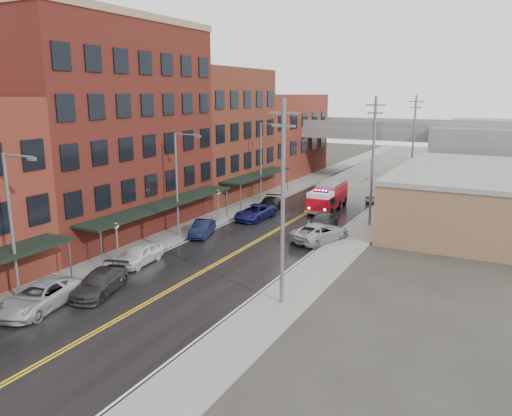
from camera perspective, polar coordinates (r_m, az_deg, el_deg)
The scene contains 32 objects.
road at distance 45.94m, azimuth 2.50°, elevation -2.45°, with size 11.00×160.00×0.02m, color black.
sidewalk_left at distance 49.32m, azimuth -5.22°, elevation -1.33°, with size 3.00×160.00×0.15m, color slate.
sidewalk_right at distance 43.49m, azimuth 11.27°, elevation -3.50°, with size 3.00×160.00×0.15m, color slate.
curb_left at distance 48.47m, azimuth -3.58°, elevation -1.56°, with size 0.30×160.00×0.15m, color gray.
curb_right at distance 43.95m, azimuth 9.21°, elevation -3.25°, with size 0.30×160.00×0.15m, color gray.
brick_building_b at distance 46.10m, azimuth -16.60°, elevation 8.44°, with size 9.00×20.00×18.00m, color #4E1714.
brick_building_c at distance 60.05m, azimuth -4.83°, elevation 8.44°, with size 9.00×15.00×15.00m, color #5E261C.
brick_building_far at distance 75.53m, azimuth 2.32°, elevation 8.27°, with size 9.00×20.00×12.00m, color maroon.
tan_building at distance 51.22m, azimuth 23.97°, elevation 0.91°, with size 14.00×22.00×5.00m, color #7F6144.
right_far_block at distance 80.64m, azimuth 26.93°, elevation 5.75°, with size 18.00×30.00×8.00m, color slate.
awning_1 at distance 43.19m, azimuth -10.50°, elevation 0.41°, with size 2.60×18.00×3.09m.
awning_2 at distance 57.74m, azimuth 0.16°, elevation 3.79°, with size 2.60×13.00×3.09m.
globe_lamp_1 at distance 37.51m, azimuth -15.66°, elevation -2.86°, with size 0.44×0.44×3.12m.
globe_lamp_2 at distance 48.34m, azimuth -4.38°, elevation 1.11°, with size 0.44×0.44×3.12m.
street_lamp_0 at distance 31.78m, azimuth -25.97°, elevation -1.19°, with size 2.64×0.22×9.00m.
street_lamp_1 at distance 43.00m, azimuth -8.81°, elevation 3.40°, with size 2.64×0.22×9.00m.
street_lamp_2 at distance 56.56m, azimuth 0.78°, elevation 5.84°, with size 2.64×0.22×9.00m.
utility_pole_0 at distance 28.27m, azimuth 3.08°, elevation 0.84°, with size 1.80×0.24×12.00m.
utility_pole_1 at distance 46.99m, azimuth 13.21°, elevation 5.40°, with size 1.80×0.24×12.00m.
utility_pole_2 at distance 66.46m, azimuth 17.54°, elevation 7.29°, with size 1.80×0.24×12.00m.
overpass at distance 74.81m, azimuth 13.00°, elevation 7.89°, with size 40.00×10.00×7.50m.
fire_truck at distance 53.74m, azimuth 8.19°, elevation 1.35°, with size 3.39×7.75×2.78m.
parked_car_left_2 at distance 31.86m, azimuth -23.53°, elevation -9.27°, with size 2.55×5.53×1.54m, color #A9ABB2.
parked_car_left_3 at distance 32.94m, azimuth -17.44°, elevation -8.13°, with size 2.01×4.94×1.43m, color #28282A.
parked_car_left_4 at distance 37.63m, azimuth -13.11°, elevation -5.19°, with size 1.71×4.24×1.45m, color silver.
parked_car_left_5 at distance 43.95m, azimuth -6.15°, elevation -2.33°, with size 1.44×4.13×1.36m, color black.
parked_car_left_6 at distance 49.35m, azimuth -0.13°, elevation -0.49°, with size 2.40×5.20×1.44m, color #151650.
parked_car_left_7 at distance 52.76m, azimuth 1.51°, elevation 0.38°, with size 2.00×4.92×1.43m, color black.
parked_car_right_0 at distance 42.38m, azimuth 7.33°, elevation -2.78°, with size 2.65×5.74×1.60m, color #989B9F.
parked_car_right_1 at distance 46.57m, azimuth 7.76°, elevation -1.40°, with size 2.11×5.20×1.51m, color #2B2C2E.
parked_car_right_2 at distance 59.15m, azimuth 13.56°, elevation 1.43°, with size 1.74×4.32×1.47m, color #BBBBBB.
parked_car_right_3 at distance 64.90m, azimuth 14.85°, elevation 2.32°, with size 1.44×4.14×1.36m, color black.
Camera 1 is at (18.50, -10.22, 12.28)m, focal length 35.00 mm.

